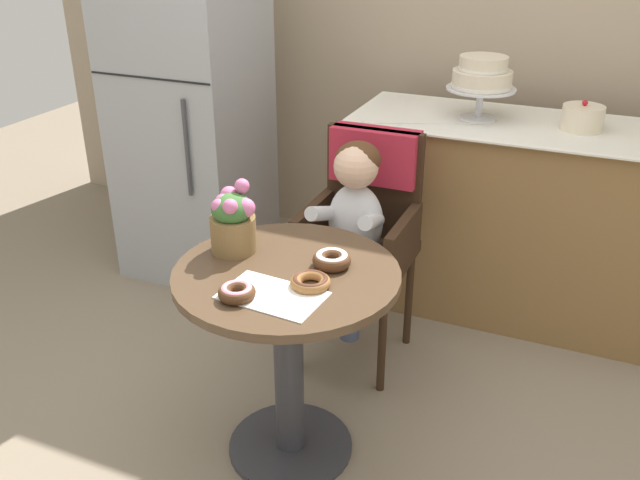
{
  "coord_description": "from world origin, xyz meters",
  "views": [
    {
      "loc": [
        0.84,
        -1.7,
        1.75
      ],
      "look_at": [
        0.05,
        0.15,
        0.77
      ],
      "focal_mm": 38.74,
      "sensor_mm": 36.0,
      "label": 1
    }
  ],
  "objects_px": {
    "wicker_chair": "(366,210)",
    "round_layer_cake": "(582,118)",
    "donut_mid": "(310,281)",
    "donut_side": "(237,292)",
    "seated_child": "(352,216)",
    "donut_front": "(332,259)",
    "cafe_table": "(288,328)",
    "flower_vase": "(233,220)",
    "refrigerator": "(190,109)",
    "tiered_cake_stand": "(482,77)"
  },
  "relations": [
    {
      "from": "seated_child",
      "to": "donut_front",
      "type": "distance_m",
      "value": 0.5
    },
    {
      "from": "cafe_table",
      "to": "donut_side",
      "type": "distance_m",
      "value": 0.32
    },
    {
      "from": "donut_side",
      "to": "round_layer_cake",
      "type": "height_order",
      "value": "round_layer_cake"
    },
    {
      "from": "donut_mid",
      "to": "flower_vase",
      "type": "bearing_deg",
      "value": 159.44
    },
    {
      "from": "refrigerator",
      "to": "cafe_table",
      "type": "bearing_deg",
      "value": -46.33
    },
    {
      "from": "flower_vase",
      "to": "donut_front",
      "type": "bearing_deg",
      "value": 3.75
    },
    {
      "from": "flower_vase",
      "to": "donut_side",
      "type": "bearing_deg",
      "value": -59.07
    },
    {
      "from": "cafe_table",
      "to": "refrigerator",
      "type": "distance_m",
      "value": 1.56
    },
    {
      "from": "donut_side",
      "to": "wicker_chair",
      "type": "bearing_deg",
      "value": 85.88
    },
    {
      "from": "seated_child",
      "to": "donut_front",
      "type": "height_order",
      "value": "seated_child"
    },
    {
      "from": "cafe_table",
      "to": "seated_child",
      "type": "distance_m",
      "value": 0.59
    },
    {
      "from": "donut_side",
      "to": "flower_vase",
      "type": "height_order",
      "value": "flower_vase"
    },
    {
      "from": "cafe_table",
      "to": "flower_vase",
      "type": "relative_size",
      "value": 3.0
    },
    {
      "from": "flower_vase",
      "to": "tiered_cake_stand",
      "type": "xyz_separation_m",
      "value": [
        0.54,
        1.24,
        0.25
      ]
    },
    {
      "from": "wicker_chair",
      "to": "round_layer_cake",
      "type": "xyz_separation_m",
      "value": [
        0.74,
        0.59,
        0.31
      ]
    },
    {
      "from": "donut_side",
      "to": "refrigerator",
      "type": "height_order",
      "value": "refrigerator"
    },
    {
      "from": "wicker_chair",
      "to": "donut_mid",
      "type": "xyz_separation_m",
      "value": [
        0.1,
        -0.78,
        0.1
      ]
    },
    {
      "from": "seated_child",
      "to": "wicker_chair",
      "type": "bearing_deg",
      "value": 90.0
    },
    {
      "from": "round_layer_cake",
      "to": "refrigerator",
      "type": "distance_m",
      "value": 1.81
    },
    {
      "from": "donut_mid",
      "to": "donut_side",
      "type": "relative_size",
      "value": 1.1
    },
    {
      "from": "wicker_chair",
      "to": "round_layer_cake",
      "type": "relative_size",
      "value": 5.58
    },
    {
      "from": "wicker_chair",
      "to": "donut_front",
      "type": "height_order",
      "value": "wicker_chair"
    },
    {
      "from": "donut_mid",
      "to": "round_layer_cake",
      "type": "bearing_deg",
      "value": 65.08
    },
    {
      "from": "donut_side",
      "to": "round_layer_cake",
      "type": "distance_m",
      "value": 1.73
    },
    {
      "from": "round_layer_cake",
      "to": "donut_side",
      "type": "bearing_deg",
      "value": -117.98
    },
    {
      "from": "seated_child",
      "to": "donut_mid",
      "type": "height_order",
      "value": "seated_child"
    },
    {
      "from": "wicker_chair",
      "to": "donut_mid",
      "type": "height_order",
      "value": "wicker_chair"
    },
    {
      "from": "donut_side",
      "to": "seated_child",
      "type": "bearing_deg",
      "value": 85.05
    },
    {
      "from": "cafe_table",
      "to": "donut_front",
      "type": "bearing_deg",
      "value": 35.37
    },
    {
      "from": "seated_child",
      "to": "donut_front",
      "type": "xyz_separation_m",
      "value": [
        0.11,
        -0.48,
        0.07
      ]
    },
    {
      "from": "cafe_table",
      "to": "wicker_chair",
      "type": "distance_m",
      "value": 0.73
    },
    {
      "from": "cafe_table",
      "to": "donut_mid",
      "type": "xyz_separation_m",
      "value": [
        0.11,
        -0.06,
        0.23
      ]
    },
    {
      "from": "cafe_table",
      "to": "seated_child",
      "type": "height_order",
      "value": "seated_child"
    },
    {
      "from": "wicker_chair",
      "to": "donut_side",
      "type": "bearing_deg",
      "value": -98.21
    },
    {
      "from": "wicker_chair",
      "to": "cafe_table",
      "type": "bearing_deg",
      "value": -94.7
    },
    {
      "from": "wicker_chair",
      "to": "flower_vase",
      "type": "relative_size",
      "value": 3.98
    },
    {
      "from": "donut_mid",
      "to": "wicker_chair",
      "type": "bearing_deg",
      "value": 97.45
    },
    {
      "from": "round_layer_cake",
      "to": "donut_front",
      "type": "bearing_deg",
      "value": -117.15
    },
    {
      "from": "seated_child",
      "to": "donut_mid",
      "type": "distance_m",
      "value": 0.64
    },
    {
      "from": "flower_vase",
      "to": "round_layer_cake",
      "type": "distance_m",
      "value": 1.58
    },
    {
      "from": "donut_side",
      "to": "tiered_cake_stand",
      "type": "height_order",
      "value": "tiered_cake_stand"
    },
    {
      "from": "cafe_table",
      "to": "donut_side",
      "type": "height_order",
      "value": "donut_side"
    },
    {
      "from": "wicker_chair",
      "to": "refrigerator",
      "type": "relative_size",
      "value": 0.56
    },
    {
      "from": "donut_side",
      "to": "tiered_cake_stand",
      "type": "bearing_deg",
      "value": 76.07
    },
    {
      "from": "donut_mid",
      "to": "refrigerator",
      "type": "xyz_separation_m",
      "value": [
        -1.16,
        1.16,
        0.11
      ]
    },
    {
      "from": "tiered_cake_stand",
      "to": "donut_mid",
      "type": "bearing_deg",
      "value": -98.57
    },
    {
      "from": "cafe_table",
      "to": "refrigerator",
      "type": "xyz_separation_m",
      "value": [
        -1.05,
        1.1,
        0.34
      ]
    },
    {
      "from": "seated_child",
      "to": "donut_mid",
      "type": "relative_size",
      "value": 5.96
    },
    {
      "from": "flower_vase",
      "to": "cafe_table",
      "type": "bearing_deg",
      "value": -15.68
    },
    {
      "from": "cafe_table",
      "to": "flower_vase",
      "type": "bearing_deg",
      "value": 164.32
    }
  ]
}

